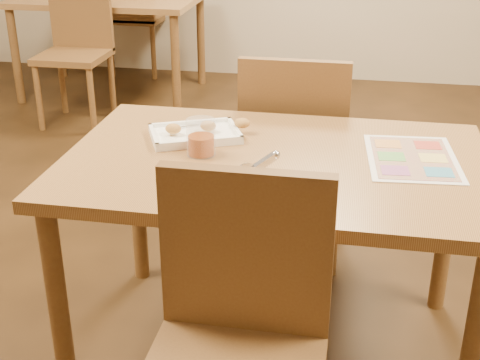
% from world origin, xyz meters
% --- Properties ---
extents(dining_table, '(1.30, 0.85, 0.72)m').
position_xyz_m(dining_table, '(0.00, 0.00, 0.63)').
color(dining_table, olive).
rests_on(dining_table, ground).
extents(chair_near, '(0.42, 0.42, 0.47)m').
position_xyz_m(chair_near, '(0.00, -0.60, 0.57)').
color(chair_near, brown).
rests_on(chair_near, ground).
extents(chair_far, '(0.42, 0.42, 0.47)m').
position_xyz_m(chair_far, '(-0.00, 0.60, 0.57)').
color(chair_far, brown).
rests_on(chair_far, ground).
extents(bg_table, '(1.30, 0.85, 0.72)m').
position_xyz_m(bg_table, '(-1.60, 2.80, 0.63)').
color(bg_table, olive).
rests_on(bg_table, ground).
extents(bg_chair_near, '(0.42, 0.42, 0.47)m').
position_xyz_m(bg_chair_near, '(-1.60, 2.20, 0.57)').
color(bg_chair_near, brown).
rests_on(bg_chair_near, ground).
extents(bg_chair_far, '(0.42, 0.42, 0.47)m').
position_xyz_m(bg_chair_far, '(-1.60, 3.30, 0.57)').
color(bg_chair_far, brown).
rests_on(bg_chair_far, ground).
extents(plate, '(0.28, 0.28, 0.01)m').
position_xyz_m(plate, '(-0.06, -0.29, 0.73)').
color(plate, white).
rests_on(plate, dining_table).
extents(pizza, '(0.21, 0.21, 0.03)m').
position_xyz_m(pizza, '(-0.06, -0.29, 0.75)').
color(pizza, gold).
rests_on(pizza, plate).
extents(pizza_cutter, '(0.11, 0.10, 0.08)m').
position_xyz_m(pizza_cutter, '(-0.02, -0.26, 0.80)').
color(pizza_cutter, silver).
rests_on(pizza_cutter, pizza).
extents(appetizer_tray, '(0.34, 0.30, 0.06)m').
position_xyz_m(appetizer_tray, '(-0.28, 0.13, 0.73)').
color(appetizer_tray, white).
rests_on(appetizer_tray, dining_table).
extents(glass_tumbler, '(0.09, 0.09, 0.11)m').
position_xyz_m(glass_tumbler, '(-0.23, -0.01, 0.77)').
color(glass_tumbler, '#89340A').
rests_on(glass_tumbler, dining_table).
extents(menu, '(0.30, 0.40, 0.00)m').
position_xyz_m(menu, '(0.41, 0.07, 0.72)').
color(menu, white).
rests_on(menu, dining_table).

